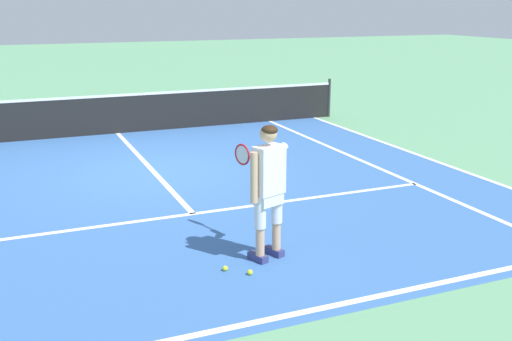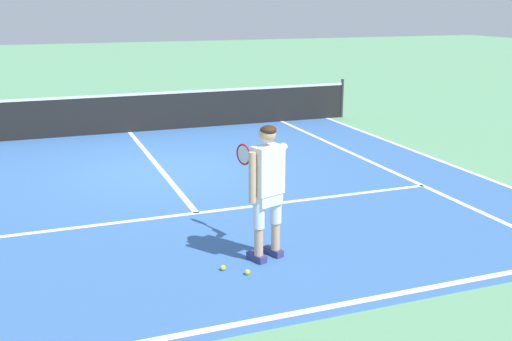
{
  "view_description": "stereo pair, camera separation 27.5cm",
  "coord_description": "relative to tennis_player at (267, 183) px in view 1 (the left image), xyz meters",
  "views": [
    {
      "loc": [
        -2.45,
        -10.96,
        3.1
      ],
      "look_at": [
        0.39,
        -4.15,
        1.05
      ],
      "focal_mm": 42.24,
      "sensor_mm": 36.0,
      "label": 1
    },
    {
      "loc": [
        -2.19,
        -11.06,
        3.1
      ],
      "look_at": [
        0.39,
        -4.15,
        1.05
      ],
      "focal_mm": 42.24,
      "sensor_mm": 36.0,
      "label": 2
    }
  ],
  "objects": [
    {
      "name": "tennis_ball_near_feet",
      "position": [
        -0.62,
        -0.16,
        -0.96
      ],
      "size": [
        0.07,
        0.07,
        0.07
      ],
      "primitive_type": "sphere",
      "color": "#CCE02D",
      "rests_on": "ground"
    },
    {
      "name": "tennis_ball_by_baseline",
      "position": [
        -0.39,
        -0.38,
        -0.96
      ],
      "size": [
        0.07,
        0.07,
        0.07
      ],
      "primitive_type": "sphere",
      "color": "#CCE02D",
      "rests_on": "ground"
    },
    {
      "name": "line_service",
      "position": [
        -0.39,
        1.94,
        -0.99
      ],
      "size": [
        8.23,
        0.1,
        0.01
      ],
      "primitive_type": "cube",
      "color": "white",
      "rests_on": "ground"
    },
    {
      "name": "line_centre_service",
      "position": [
        -0.39,
        5.14,
        -0.99
      ],
      "size": [
        0.1,
        6.4,
        0.01
      ],
      "primitive_type": "cube",
      "color": "white",
      "rests_on": "ground"
    },
    {
      "name": "court_inner_surface",
      "position": [
        -0.39,
        3.45,
        -0.99
      ],
      "size": [
        10.98,
        10.16,
        0.0
      ],
      "primitive_type": "cube",
      "color": "#3866A8",
      "rests_on": "ground"
    },
    {
      "name": "line_singles_right",
      "position": [
        3.73,
        3.45,
        -0.99
      ],
      "size": [
        0.1,
        9.76,
        0.01
      ],
      "primitive_type": "cube",
      "color": "white",
      "rests_on": "ground"
    },
    {
      "name": "line_doubles_right",
      "position": [
        5.1,
        3.45,
        -0.99
      ],
      "size": [
        0.1,
        9.76,
        0.01
      ],
      "primitive_type": "cube",
      "color": "white",
      "rests_on": "ground"
    },
    {
      "name": "tennis_net",
      "position": [
        -0.39,
        8.34,
        -0.49
      ],
      "size": [
        11.96,
        0.08,
        1.07
      ],
      "color": "#333338",
      "rests_on": "ground"
    },
    {
      "name": "ground_plane",
      "position": [
        -0.39,
        4.52,
        -0.99
      ],
      "size": [
        80.0,
        80.0,
        0.0
      ],
      "primitive_type": "plane",
      "color": "#609E70"
    },
    {
      "name": "tennis_player",
      "position": [
        0.0,
        0.0,
        0.0
      ],
      "size": [
        0.58,
        1.22,
        1.71
      ],
      "color": "navy",
      "rests_on": "ground"
    },
    {
      "name": "line_baseline",
      "position": [
        -0.39,
        -1.43,
        -0.99
      ],
      "size": [
        10.98,
        0.1,
        0.01
      ],
      "primitive_type": "cube",
      "color": "white",
      "rests_on": "ground"
    }
  ]
}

